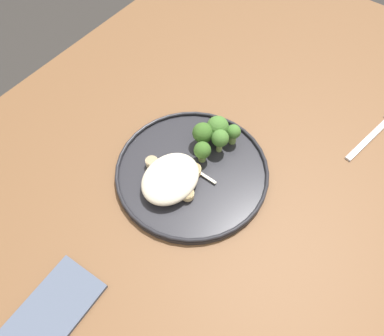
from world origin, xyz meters
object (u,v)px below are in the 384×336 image
(dinner_plate, at_px, (192,171))
(broccoli_floret_tall_stalk, at_px, (203,133))
(broccoli_floret_right_tilted, at_px, (220,139))
(dinner_fork, at_px, (376,132))
(seared_scallop_half_hidden, at_px, (152,162))
(seared_scallop_large_seared, at_px, (166,195))
(broccoli_floret_front_edge, at_px, (202,151))
(broccoli_floret_split_head, at_px, (233,133))
(seared_scallop_tiny_bay, at_px, (171,182))
(folded_napkin, at_px, (53,310))
(seared_scallop_tilted_round, at_px, (188,194))
(broccoli_floret_rear_charred, at_px, (218,127))
(seared_scallop_right_edge, at_px, (193,170))

(dinner_plate, height_order, broccoli_floret_tall_stalk, broccoli_floret_tall_stalk)
(broccoli_floret_right_tilted, xyz_separation_m, dinner_fork, (-0.24, 0.23, -0.04))
(seared_scallop_half_hidden, bearing_deg, seared_scallop_large_seared, 59.36)
(broccoli_floret_front_edge, bearing_deg, broccoli_floret_split_head, 161.81)
(seared_scallop_large_seared, relative_size, seared_scallop_tiny_bay, 0.66)
(folded_napkin, bearing_deg, seared_scallop_half_hidden, -171.02)
(broccoli_floret_right_tilted, relative_size, folded_napkin, 0.36)
(broccoli_floret_right_tilted, bearing_deg, broccoli_floret_split_head, 163.54)
(seared_scallop_half_hidden, xyz_separation_m, folded_napkin, (0.29, 0.05, -0.02))
(broccoli_floret_front_edge, bearing_deg, seared_scallop_large_seared, -0.45)
(seared_scallop_tilted_round, xyz_separation_m, folded_napkin, (0.28, -0.05, -0.02))
(seared_scallop_tilted_round, height_order, broccoli_floret_rear_charred, broccoli_floret_rear_charred)
(seared_scallop_large_seared, distance_m, folded_napkin, 0.26)
(dinner_fork, bearing_deg, folded_napkin, -22.63)
(seared_scallop_tiny_bay, relative_size, broccoli_floret_tall_stalk, 0.65)
(dinner_plate, relative_size, dinner_fork, 1.56)
(dinner_plate, relative_size, seared_scallop_tiny_bay, 8.37)
(dinner_fork, bearing_deg, broccoli_floret_right_tilted, -44.40)
(broccoli_floret_front_edge, height_order, dinner_fork, broccoli_floret_front_edge)
(seared_scallop_tilted_round, height_order, broccoli_floret_front_edge, broccoli_floret_front_edge)
(dinner_plate, bearing_deg, seared_scallop_tiny_bay, -13.91)
(seared_scallop_tilted_round, xyz_separation_m, broccoli_floret_rear_charred, (-0.14, -0.04, 0.02))
(broccoli_floret_front_edge, bearing_deg, broccoli_floret_tall_stalk, -145.48)
(seared_scallop_right_edge, height_order, broccoli_floret_front_edge, broccoli_floret_front_edge)
(broccoli_floret_split_head, xyz_separation_m, broccoli_floret_rear_charred, (0.01, -0.03, 0.00))
(seared_scallop_tiny_bay, bearing_deg, seared_scallop_half_hidden, -101.80)
(seared_scallop_right_edge, height_order, broccoli_floret_rear_charred, broccoli_floret_rear_charred)
(seared_scallop_tiny_bay, bearing_deg, folded_napkin, -1.97)
(seared_scallop_half_hidden, xyz_separation_m, seared_scallop_large_seared, (0.04, 0.07, 0.00))
(seared_scallop_right_edge, xyz_separation_m, broccoli_floret_front_edge, (-0.04, -0.01, 0.02))
(seared_scallop_large_seared, relative_size, broccoli_floret_tall_stalk, 0.43)
(dinner_plate, relative_size, broccoli_floret_rear_charred, 5.24)
(seared_scallop_half_hidden, bearing_deg, folded_napkin, 8.98)
(seared_scallop_tiny_bay, relative_size, broccoli_floret_front_edge, 0.74)
(broccoli_floret_split_head, bearing_deg, dinner_plate, -12.55)
(broccoli_floret_split_head, bearing_deg, seared_scallop_half_hidden, -33.21)
(folded_napkin, bearing_deg, seared_scallop_right_edge, 175.22)
(broccoli_floret_right_tilted, height_order, broccoli_floret_front_edge, broccoli_floret_right_tilted)
(broccoli_floret_right_tilted, bearing_deg, broccoli_floret_tall_stalk, -80.12)
(seared_scallop_tiny_bay, bearing_deg, broccoli_floret_right_tilted, 167.98)
(seared_scallop_half_hidden, bearing_deg, broccoli_floret_tall_stalk, 155.57)
(broccoli_floret_split_head, bearing_deg, broccoli_floret_right_tilted, -16.46)
(seared_scallop_right_edge, xyz_separation_m, seared_scallop_tiny_bay, (0.04, -0.02, -0.00))
(seared_scallop_tilted_round, relative_size, broccoli_floret_rear_charred, 0.43)
(seared_scallop_large_seared, height_order, folded_napkin, seared_scallop_large_seared)
(seared_scallop_right_edge, bearing_deg, seared_scallop_tilted_round, 24.82)
(seared_scallop_large_seared, height_order, broccoli_floret_split_head, broccoli_floret_split_head)
(broccoli_floret_split_head, xyz_separation_m, folded_napkin, (0.43, -0.04, -0.03))
(dinner_plate, xyz_separation_m, broccoli_floret_rear_charred, (-0.09, -0.01, 0.03))
(broccoli_floret_rear_charred, bearing_deg, seared_scallop_tilted_round, 13.75)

